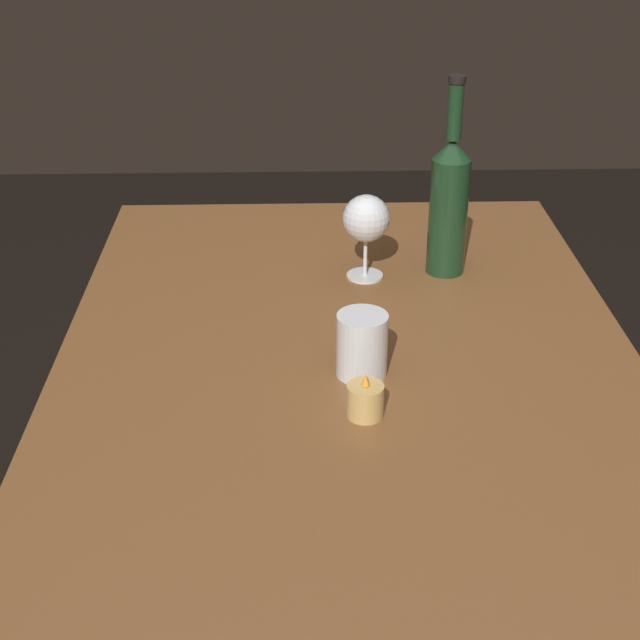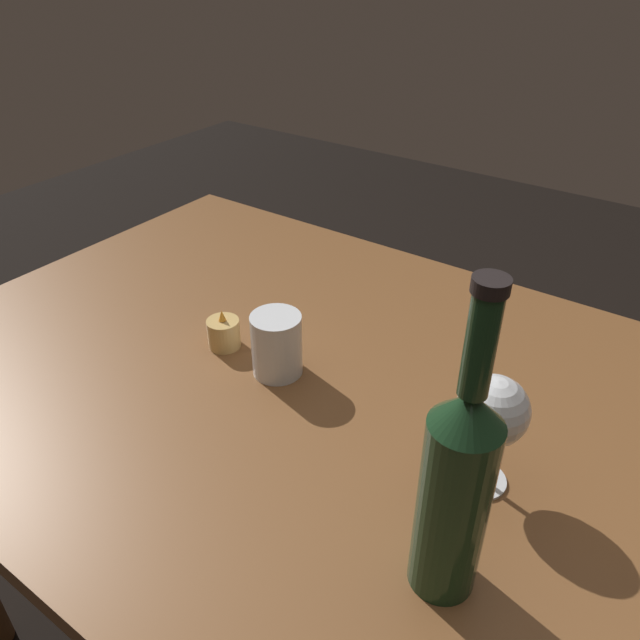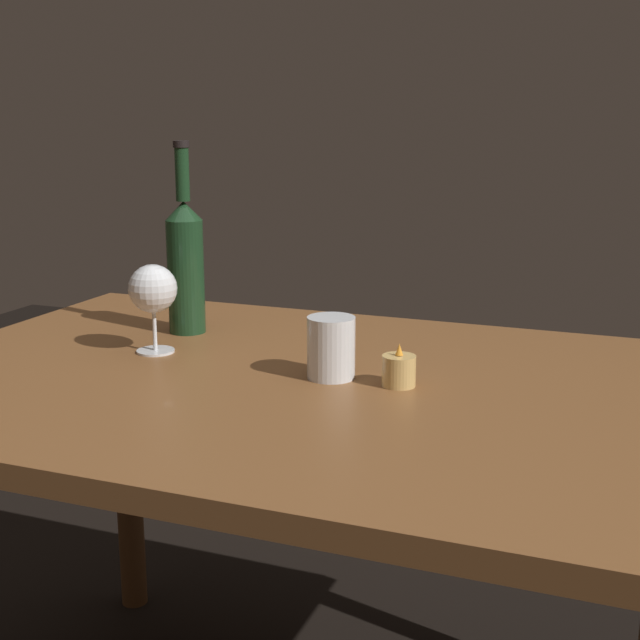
{
  "view_description": "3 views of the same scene",
  "coord_description": "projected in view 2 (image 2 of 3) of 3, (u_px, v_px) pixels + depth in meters",
  "views": [
    {
      "loc": [
        1.27,
        -0.08,
        1.47
      ],
      "look_at": [
        0.06,
        -0.05,
        0.83
      ],
      "focal_mm": 53.09,
      "sensor_mm": 36.0,
      "label": 1
    },
    {
      "loc": [
        -0.42,
        0.59,
        1.32
      ],
      "look_at": [
        0.03,
        -0.06,
        0.81
      ],
      "focal_mm": 34.51,
      "sensor_mm": 36.0,
      "label": 2
    },
    {
      "loc": [
        0.52,
        -1.23,
        1.15
      ],
      "look_at": [
        0.06,
        -0.03,
        0.84
      ],
      "focal_mm": 49.36,
      "sensor_mm": 36.0,
      "label": 3
    }
  ],
  "objects": [
    {
      "name": "wine_bottle",
      "position": [
        456.0,
        488.0,
        0.57
      ],
      "size": [
        0.07,
        0.07,
        0.36
      ],
      "color": "#19381E",
      "rests_on": "dining_table"
    },
    {
      "name": "votive_candle",
      "position": [
        224.0,
        334.0,
        0.98
      ],
      "size": [
        0.05,
        0.05,
        0.07
      ],
      "color": "#DBB266",
      "rests_on": "dining_table"
    },
    {
      "name": "water_tumbler",
      "position": [
        277.0,
        347.0,
        0.91
      ],
      "size": [
        0.08,
        0.08,
        0.1
      ],
      "color": "white",
      "rests_on": "dining_table"
    },
    {
      "name": "dining_table",
      "position": [
        315.0,
        424.0,
        0.97
      ],
      "size": [
        1.3,
        0.9,
        0.74
      ],
      "color": "brown",
      "rests_on": "ground"
    },
    {
      "name": "wine_glass_left",
      "position": [
        492.0,
        413.0,
        0.69
      ],
      "size": [
        0.08,
        0.08,
        0.15
      ],
      "color": "white",
      "rests_on": "dining_table"
    }
  ]
}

